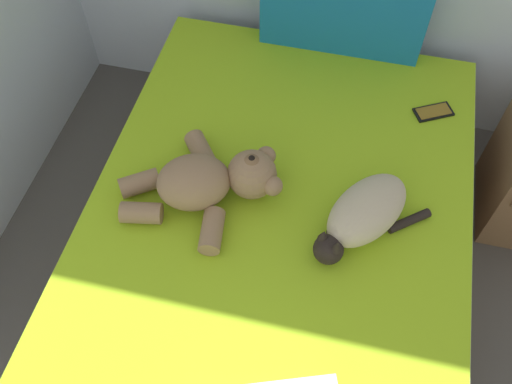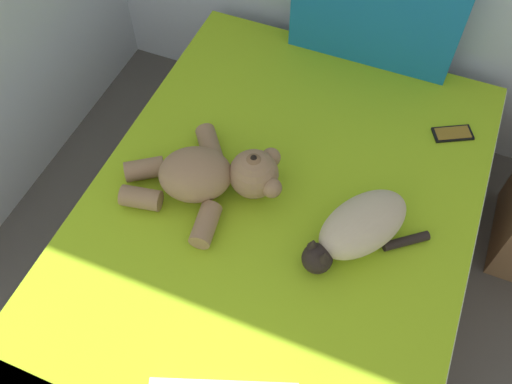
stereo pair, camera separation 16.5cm
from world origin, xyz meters
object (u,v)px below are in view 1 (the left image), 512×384
at_px(patterned_cushion, 345,0).
at_px(cat, 363,214).
at_px(bed, 271,263).
at_px(teddy_bear, 211,181).
at_px(cell_phone, 433,112).

bearing_deg(patterned_cushion, cat, -76.61).
distance_m(bed, cat, 0.43).
bearing_deg(bed, patterned_cushion, 85.53).
relative_size(teddy_bear, cell_phone, 3.49).
bearing_deg(cat, teddy_bear, 179.24).
bearing_deg(bed, cell_phone, 53.23).
height_order(bed, cell_phone, cell_phone).
relative_size(patterned_cushion, cat, 1.65).
relative_size(cat, cell_phone, 2.47).
relative_size(bed, cell_phone, 12.52).
bearing_deg(patterned_cushion, teddy_bear, -109.99).
xyz_separation_m(patterned_cushion, cell_phone, (0.42, -0.30, -0.23)).
xyz_separation_m(cat, cell_phone, (0.21, 0.58, -0.07)).
distance_m(cat, teddy_bear, 0.52).
relative_size(bed, teddy_bear, 3.59).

